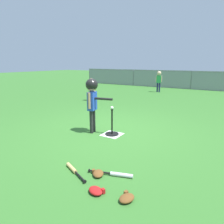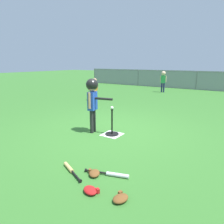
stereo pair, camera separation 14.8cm
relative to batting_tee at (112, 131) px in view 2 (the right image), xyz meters
name	(u,v)px [view 2 (the right image)]	position (x,y,z in m)	size (l,w,h in m)	color
ground_plane	(111,131)	(-0.16, 0.20, -0.09)	(60.00, 60.00, 0.00)	#336B28
home_plate	(112,134)	(0.00, 0.00, -0.09)	(0.44, 0.44, 0.01)	white
batting_tee	(112,131)	(0.00, 0.00, 0.00)	(0.32, 0.32, 0.61)	black
baseball_on_tee	(112,108)	(0.00, 0.00, 0.56)	(0.07, 0.07, 0.07)	white
batter_child	(92,95)	(-0.48, -0.10, 0.84)	(0.65, 0.37, 1.30)	#262626
fielder_deep_center	(95,86)	(-3.05, 3.25, 0.54)	(0.23, 0.22, 0.99)	#191E4C
fielder_deep_right	(163,79)	(-1.45, 7.39, 0.67)	(0.35, 0.23, 1.18)	#191E4C
spare_bat_silver	(113,174)	(1.02, -1.51, -0.06)	(0.68, 0.26, 0.06)	silver
spare_bat_wood	(70,169)	(0.37, -1.75, -0.06)	(0.59, 0.31, 0.06)	#DBB266
glove_by_plate	(94,173)	(0.77, -1.65, -0.06)	(0.25, 0.27, 0.07)	brown
glove_near_bats	(91,190)	(0.99, -2.01, -0.06)	(0.26, 0.23, 0.07)	#B21919
glove_tossed_aside	(121,198)	(1.40, -1.93, -0.06)	(0.21, 0.25, 0.07)	brown
outfield_fence	(196,80)	(-0.16, 9.71, 0.52)	(16.06, 0.06, 1.15)	slate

